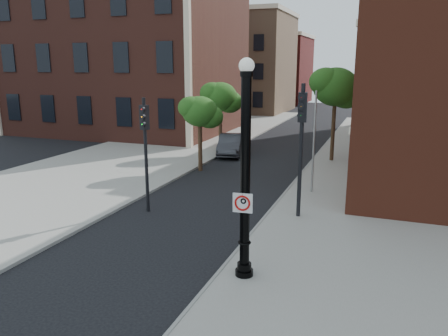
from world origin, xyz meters
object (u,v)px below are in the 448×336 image
at_px(no_parking_sign, 243,203).
at_px(parked_car, 230,144).
at_px(traffic_signal_left, 145,136).
at_px(traffic_signal_right, 301,130).
at_px(lamppost, 245,183).

relative_size(no_parking_sign, parked_car, 0.13).
bearing_deg(no_parking_sign, parked_car, 104.35).
height_order(no_parking_sign, traffic_signal_left, traffic_signal_left).
distance_m(no_parking_sign, traffic_signal_right, 5.83).
bearing_deg(traffic_signal_right, no_parking_sign, -104.39).
xyz_separation_m(traffic_signal_left, traffic_signal_right, (6.08, 1.29, 0.40)).
xyz_separation_m(parked_car, traffic_signal_right, (6.83, -11.03, 2.89)).
distance_m(traffic_signal_left, traffic_signal_right, 6.23).
xyz_separation_m(no_parking_sign, parked_car, (-6.35, 16.71, -1.64)).
bearing_deg(traffic_signal_left, lamppost, -19.19).
bearing_deg(lamppost, traffic_signal_right, 85.20).
bearing_deg(no_parking_sign, lamppost, 77.65).
bearing_deg(traffic_signal_right, traffic_signal_left, -177.59).
height_order(parked_car, traffic_signal_left, traffic_signal_left).
bearing_deg(lamppost, traffic_signal_left, 143.01).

